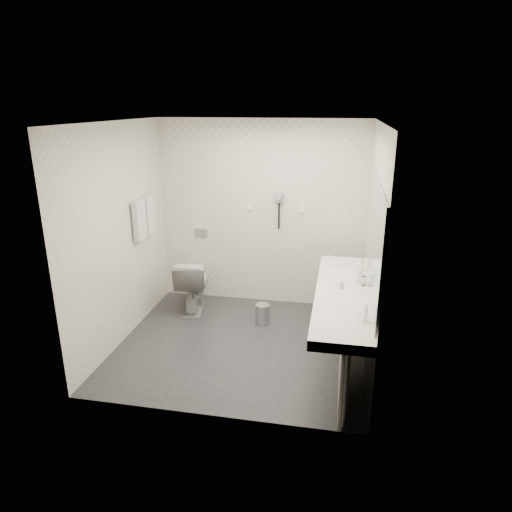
# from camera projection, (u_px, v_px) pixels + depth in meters

# --- Properties ---
(floor) EXTENTS (2.80, 2.80, 0.00)m
(floor) POSITION_uv_depth(u_px,v_px,m) (241.00, 344.00, 5.33)
(floor) COLOR #28292D
(floor) RESTS_ON ground
(ceiling) EXTENTS (2.80, 2.80, 0.00)m
(ceiling) POSITION_uv_depth(u_px,v_px,m) (238.00, 122.00, 4.53)
(ceiling) COLOR white
(ceiling) RESTS_ON wall_back
(wall_back) EXTENTS (2.80, 0.00, 2.80)m
(wall_back) POSITION_uv_depth(u_px,v_px,m) (261.00, 215.00, 6.14)
(wall_back) COLOR silver
(wall_back) RESTS_ON floor
(wall_front) EXTENTS (2.80, 0.00, 2.80)m
(wall_front) POSITION_uv_depth(u_px,v_px,m) (205.00, 287.00, 3.72)
(wall_front) COLOR silver
(wall_front) RESTS_ON floor
(wall_left) EXTENTS (0.00, 2.60, 2.60)m
(wall_left) POSITION_uv_depth(u_px,v_px,m) (120.00, 235.00, 5.18)
(wall_left) COLOR silver
(wall_left) RESTS_ON floor
(wall_right) EXTENTS (0.00, 2.60, 2.60)m
(wall_right) POSITION_uv_depth(u_px,v_px,m) (373.00, 249.00, 4.68)
(wall_right) COLOR silver
(wall_right) RESTS_ON floor
(vanity_counter) EXTENTS (0.55, 2.20, 0.10)m
(vanity_counter) POSITION_uv_depth(u_px,v_px,m) (343.00, 295.00, 4.69)
(vanity_counter) COLOR white
(vanity_counter) RESTS_ON floor
(vanity_panel) EXTENTS (0.03, 2.15, 0.75)m
(vanity_panel) POSITION_uv_depth(u_px,v_px,m) (343.00, 332.00, 4.82)
(vanity_panel) COLOR gray
(vanity_panel) RESTS_ON floor
(vanity_post_near) EXTENTS (0.06, 0.06, 0.75)m
(vanity_post_near) POSITION_uv_depth(u_px,v_px,m) (345.00, 391.00, 3.84)
(vanity_post_near) COLOR silver
(vanity_post_near) RESTS_ON floor
(vanity_post_far) EXTENTS (0.06, 0.06, 0.75)m
(vanity_post_far) POSITION_uv_depth(u_px,v_px,m) (346.00, 294.00, 5.78)
(vanity_post_far) COLOR silver
(vanity_post_far) RESTS_ON floor
(mirror) EXTENTS (0.02, 2.20, 1.05)m
(mirror) POSITION_uv_depth(u_px,v_px,m) (374.00, 236.00, 4.43)
(mirror) COLOR #B2BCC6
(mirror) RESTS_ON wall_right
(basin_near) EXTENTS (0.40, 0.31, 0.05)m
(basin_near) POSITION_uv_depth(u_px,v_px,m) (342.00, 320.00, 4.07)
(basin_near) COLOR white
(basin_near) RESTS_ON vanity_counter
(basin_far) EXTENTS (0.40, 0.31, 0.05)m
(basin_far) POSITION_uv_depth(u_px,v_px,m) (343.00, 270.00, 5.28)
(basin_far) COLOR white
(basin_far) RESTS_ON vanity_counter
(faucet_near) EXTENTS (0.04, 0.04, 0.15)m
(faucet_near) POSITION_uv_depth(u_px,v_px,m) (365.00, 313.00, 4.01)
(faucet_near) COLOR silver
(faucet_near) RESTS_ON vanity_counter
(faucet_far) EXTENTS (0.04, 0.04, 0.15)m
(faucet_far) POSITION_uv_depth(u_px,v_px,m) (361.00, 264.00, 5.22)
(faucet_far) COLOR silver
(faucet_far) RESTS_ON vanity_counter
(soap_bottle_a) EXTENTS (0.05, 0.05, 0.10)m
(soap_bottle_a) POSITION_uv_depth(u_px,v_px,m) (342.00, 284.00, 4.71)
(soap_bottle_a) COLOR silver
(soap_bottle_a) RESTS_ON vanity_counter
(glass_left) EXTENTS (0.07, 0.07, 0.10)m
(glass_left) POSITION_uv_depth(u_px,v_px,m) (363.00, 281.00, 4.80)
(glass_left) COLOR silver
(glass_left) RESTS_ON vanity_counter
(glass_right) EXTENTS (0.07, 0.07, 0.10)m
(glass_right) POSITION_uv_depth(u_px,v_px,m) (360.00, 277.00, 4.89)
(glass_right) COLOR silver
(glass_right) RESTS_ON vanity_counter
(toilet) EXTENTS (0.51, 0.77, 0.73)m
(toilet) POSITION_uv_depth(u_px,v_px,m) (193.00, 284.00, 6.13)
(toilet) COLOR white
(toilet) RESTS_ON floor
(flush_plate) EXTENTS (0.18, 0.02, 0.12)m
(flush_plate) POSITION_uv_depth(u_px,v_px,m) (201.00, 233.00, 6.37)
(flush_plate) COLOR #B2B5BA
(flush_plate) RESTS_ON wall_back
(pedal_bin) EXTENTS (0.23, 0.23, 0.25)m
(pedal_bin) POSITION_uv_depth(u_px,v_px,m) (263.00, 315.00, 5.78)
(pedal_bin) COLOR #B2B5BA
(pedal_bin) RESTS_ON floor
(bin_lid) EXTENTS (0.18, 0.18, 0.02)m
(bin_lid) POSITION_uv_depth(u_px,v_px,m) (263.00, 305.00, 5.74)
(bin_lid) COLOR #B2B5BA
(bin_lid) RESTS_ON pedal_bin
(towel_rail) EXTENTS (0.02, 0.62, 0.02)m
(towel_rail) POSITION_uv_depth(u_px,v_px,m) (142.00, 200.00, 5.58)
(towel_rail) COLOR silver
(towel_rail) RESTS_ON wall_left
(towel_near) EXTENTS (0.07, 0.24, 0.48)m
(towel_near) POSITION_uv_depth(u_px,v_px,m) (140.00, 220.00, 5.52)
(towel_near) COLOR silver
(towel_near) RESTS_ON towel_rail
(towel_far) EXTENTS (0.07, 0.24, 0.48)m
(towel_far) POSITION_uv_depth(u_px,v_px,m) (149.00, 215.00, 5.78)
(towel_far) COLOR silver
(towel_far) RESTS_ON towel_rail
(dryer_cradle) EXTENTS (0.10, 0.04, 0.14)m
(dryer_cradle) POSITION_uv_depth(u_px,v_px,m) (279.00, 197.00, 5.99)
(dryer_cradle) COLOR #9A999F
(dryer_cradle) RESTS_ON wall_back
(dryer_barrel) EXTENTS (0.08, 0.14, 0.08)m
(dryer_barrel) POSITION_uv_depth(u_px,v_px,m) (279.00, 196.00, 5.91)
(dryer_barrel) COLOR #9A999F
(dryer_barrel) RESTS_ON dryer_cradle
(dryer_cord) EXTENTS (0.02, 0.02, 0.35)m
(dryer_cord) POSITION_uv_depth(u_px,v_px,m) (279.00, 216.00, 6.05)
(dryer_cord) COLOR black
(dryer_cord) RESTS_ON dryer_cradle
(switch_plate_a) EXTENTS (0.09, 0.02, 0.09)m
(switch_plate_a) POSITION_uv_depth(u_px,v_px,m) (250.00, 207.00, 6.12)
(switch_plate_a) COLOR white
(switch_plate_a) RESTS_ON wall_back
(switch_plate_b) EXTENTS (0.09, 0.02, 0.09)m
(switch_plate_b) POSITION_uv_depth(u_px,v_px,m) (302.00, 209.00, 6.00)
(switch_plate_b) COLOR white
(switch_plate_b) RESTS_ON wall_back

